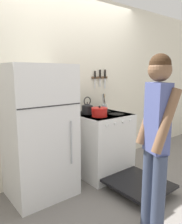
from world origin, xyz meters
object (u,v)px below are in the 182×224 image
(tea_kettle, at_px, (87,108))
(utensil_jar, at_px, (104,107))
(stove_range, at_px, (103,145))
(dutch_oven_pot, at_px, (99,112))
(person, at_px, (156,137))
(refrigerator, at_px, (39,132))

(tea_kettle, bearing_deg, utensil_jar, 1.35)
(stove_range, bearing_deg, dutch_oven_pot, -147.69)
(tea_kettle, distance_m, person, 1.40)
(dutch_oven_pot, relative_size, tea_kettle, 1.08)
(stove_range, distance_m, person, 1.36)
(refrigerator, xyz_separation_m, dutch_oven_pot, (0.78, -0.17, 0.17))
(dutch_oven_pot, xyz_separation_m, tea_kettle, (0.01, 0.27, 0.02))
(stove_range, relative_size, dutch_oven_pot, 5.38)
(refrigerator, height_order, tea_kettle, refrigerator)
(refrigerator, height_order, person, person)
(stove_range, height_order, tea_kettle, tea_kettle)
(refrigerator, xyz_separation_m, stove_range, (0.94, -0.07, -0.33))
(refrigerator, bearing_deg, stove_range, -4.18)
(refrigerator, height_order, utensil_jar, refrigerator)
(dutch_oven_pot, relative_size, utensil_jar, 0.98)
(refrigerator, distance_m, stove_range, 1.00)
(stove_range, distance_m, utensil_jar, 0.57)
(refrigerator, bearing_deg, tea_kettle, 7.63)
(utensil_jar, bearing_deg, stove_range, -134.08)
(utensil_jar, relative_size, person, 0.16)
(utensil_jar, bearing_deg, refrigerator, -174.18)
(stove_range, bearing_deg, tea_kettle, 130.00)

